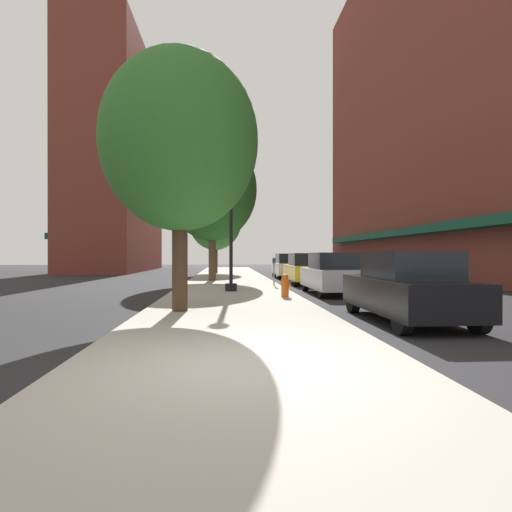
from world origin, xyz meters
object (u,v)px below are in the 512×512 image
object	(u,v)px
lamppost	(231,214)
tree_near	(180,142)
fire_hydrant	(285,285)
car_silver	(332,274)
tree_mid	(212,190)
car_white	(288,266)
car_yellow	(305,269)
tree_far	(215,220)
parking_meter_near	(274,268)
car_black	(407,287)

from	to	relation	value
lamppost	tree_near	xyz separation A→B (m)	(-1.39, -5.92, 1.30)
fire_hydrant	tree_near	world-z (taller)	tree_near
tree_near	car_silver	world-z (taller)	tree_near
tree_mid	car_white	xyz separation A→B (m)	(5.01, 4.39, -4.46)
tree_mid	car_silver	size ratio (longest dim) A/B	1.88
fire_hydrant	car_white	bearing A→B (deg)	81.09
tree_near	car_yellow	bearing A→B (deg)	64.18
car_yellow	car_white	xyz separation A→B (m)	(0.00, 6.15, 0.00)
tree_far	tree_near	bearing A→B (deg)	-90.78
fire_hydrant	car_silver	distance (m)	3.01
parking_meter_near	car_silver	distance (m)	3.91
lamppost	tree_mid	bearing A→B (deg)	97.99
tree_near	car_black	world-z (taller)	tree_near
parking_meter_near	car_silver	bearing A→B (deg)	-60.06
parking_meter_near	tree_far	distance (m)	14.88
parking_meter_near	car_yellow	world-z (taller)	car_yellow
lamppost	car_black	xyz separation A→B (m)	(4.02, -7.36, -2.39)
tree_near	tree_far	bearing A→B (deg)	89.22
parking_meter_near	tree_near	distance (m)	10.15
tree_near	car_white	size ratio (longest dim) A/B	1.57
car_black	car_white	world-z (taller)	same
tree_mid	tree_near	bearing A→B (deg)	-91.78
tree_mid	car_white	bearing A→B (deg)	41.22
tree_mid	fire_hydrant	bearing A→B (deg)	-73.49
car_black	car_silver	world-z (taller)	same
tree_near	tree_mid	xyz separation A→B (m)	(0.40, 12.95, 0.77)
tree_mid	car_black	size ratio (longest dim) A/B	1.88
fire_hydrant	tree_near	bearing A→B (deg)	-133.39
car_white	car_black	bearing A→B (deg)	-89.17
car_black	car_white	distance (m)	18.77
car_black	car_yellow	xyz separation A→B (m)	(0.00, 12.62, 0.00)
tree_near	car_silver	xyz separation A→B (m)	(5.41, 5.47, -3.70)
car_white	car_silver	bearing A→B (deg)	-89.17
car_yellow	lamppost	bearing A→B (deg)	-128.65
fire_hydrant	tree_near	size ratio (longest dim) A/B	0.12
parking_meter_near	tree_near	xyz separation A→B (m)	(-3.46, -8.85, 3.56)
lamppost	tree_mid	xyz separation A→B (m)	(-0.99, 7.03, 2.07)
tree_mid	car_black	distance (m)	15.87
fire_hydrant	tree_mid	bearing A→B (deg)	106.51
parking_meter_near	car_yellow	distance (m)	3.04
tree_near	tree_far	size ratio (longest dim) A/B	0.99
tree_near	fire_hydrant	bearing A→B (deg)	46.61
lamppost	tree_near	bearing A→B (deg)	-103.22
tree_far	car_white	world-z (taller)	tree_far
car_black	car_silver	size ratio (longest dim) A/B	1.00
tree_near	tree_far	xyz separation A→B (m)	(0.31, 22.98, -0.09)
parking_meter_near	car_white	xyz separation A→B (m)	(1.95, 8.48, -0.14)
car_white	lamppost	bearing A→B (deg)	-108.57
car_silver	tree_near	bearing A→B (deg)	-133.21
tree_mid	car_white	distance (m)	8.02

